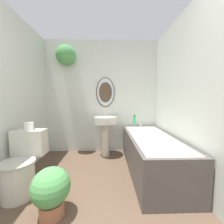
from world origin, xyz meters
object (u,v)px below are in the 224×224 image
at_px(bathtub, 151,153).
at_px(shampoo_bottle, 135,120).
at_px(toilet_paper_roll, 29,126).
at_px(toilet, 22,166).
at_px(pedestal_sink, 105,128).
at_px(potted_plant, 51,190).

distance_m(bathtub, shampoo_bottle, 0.83).
relative_size(bathtub, toilet_paper_roll, 15.39).
bearing_deg(toilet, pedestal_sink, 47.33).
xyz_separation_m(toilet, potted_plant, (0.50, -0.38, -0.06)).
height_order(toilet, pedestal_sink, pedestal_sink).
relative_size(potted_plant, toilet_paper_roll, 4.47).
bearing_deg(potted_plant, shampoo_bottle, 53.99).
bearing_deg(pedestal_sink, shampoo_bottle, 5.48).
distance_m(pedestal_sink, bathtub, 1.02).
bearing_deg(potted_plant, pedestal_sink, 71.08).
bearing_deg(potted_plant, toilet_paper_roll, 131.75).
distance_m(shampoo_bottle, toilet_paper_roll, 1.88).
bearing_deg(toilet, toilet_paper_roll, 90.00).
height_order(toilet, shampoo_bottle, shampoo_bottle).
distance_m(toilet, potted_plant, 0.63).
bearing_deg(toilet, bathtub, 14.72).
bearing_deg(toilet_paper_roll, shampoo_bottle, 30.83).
distance_m(pedestal_sink, potted_plant, 1.58).
bearing_deg(toilet_paper_roll, pedestal_sink, 41.95).
height_order(pedestal_sink, potted_plant, pedestal_sink).
relative_size(pedestal_sink, shampoo_bottle, 4.67).
xyz_separation_m(bathtub, shampoo_bottle, (-0.14, 0.69, 0.44)).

